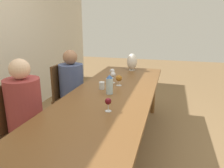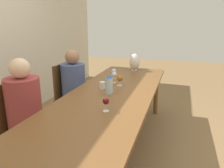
# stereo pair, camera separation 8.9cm
# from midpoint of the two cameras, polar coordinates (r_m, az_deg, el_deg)

# --- Properties ---
(ground_plane) EXTENTS (14.00, 14.00, 0.00)m
(ground_plane) POSITION_cam_midpoint_polar(r_m,az_deg,el_deg) (2.81, -1.34, -17.67)
(ground_plane) COLOR olive
(dining_table) EXTENTS (2.99, 0.95, 0.77)m
(dining_table) POSITION_cam_midpoint_polar(r_m,az_deg,el_deg) (2.49, -1.44, -4.03)
(dining_table) COLOR brown
(dining_table) RESTS_ON ground_plane
(water_bottle) EXTENTS (0.08, 0.08, 0.22)m
(water_bottle) POSITION_cam_midpoint_polar(r_m,az_deg,el_deg) (2.45, -1.70, -0.15)
(water_bottle) COLOR #ADCCD6
(water_bottle) RESTS_ON dining_table
(water_tumbler) EXTENTS (0.07, 0.07, 0.09)m
(water_tumbler) POSITION_cam_midpoint_polar(r_m,az_deg,el_deg) (2.64, -3.64, -0.39)
(water_tumbler) COLOR silver
(water_tumbler) RESTS_ON dining_table
(vase) EXTENTS (0.17, 0.17, 0.28)m
(vase) POSITION_cam_midpoint_polar(r_m,az_deg,el_deg) (3.64, 4.53, 5.82)
(vase) COLOR silver
(vase) RESTS_ON dining_table
(wine_glass_0) EXTENTS (0.06, 0.06, 0.13)m
(wine_glass_0) POSITION_cam_midpoint_polar(r_m,az_deg,el_deg) (1.98, -2.31, -4.68)
(wine_glass_0) COLOR silver
(wine_glass_0) RESTS_ON dining_table
(wine_glass_1) EXTENTS (0.08, 0.08, 0.14)m
(wine_glass_1) POSITION_cam_midpoint_polar(r_m,az_deg,el_deg) (2.77, 0.91, 1.46)
(wine_glass_1) COLOR silver
(wine_glass_1) RESTS_ON dining_table
(wine_glass_2) EXTENTS (0.07, 0.07, 0.15)m
(wine_glass_2) POSITION_cam_midpoint_polar(r_m,az_deg,el_deg) (2.89, -0.60, 2.40)
(wine_glass_2) COLOR silver
(wine_glass_2) RESTS_ON dining_table
(wine_glass_3) EXTENTS (0.07, 0.07, 0.14)m
(wine_glass_3) POSITION_cam_midpoint_polar(r_m,az_deg,el_deg) (3.13, -0.75, 3.32)
(wine_glass_3) COLOR silver
(wine_glass_3) RESTS_ON dining_table
(chair_near) EXTENTS (0.44, 0.44, 0.96)m
(chair_near) POSITION_cam_midpoint_polar(r_m,az_deg,el_deg) (2.50, -23.75, -10.23)
(chair_near) COLOR brown
(chair_near) RESTS_ON ground_plane
(chair_far) EXTENTS (0.44, 0.44, 0.96)m
(chair_far) POSITION_cam_midpoint_polar(r_m,az_deg,el_deg) (3.32, -12.29, -2.73)
(chair_far) COLOR brown
(chair_far) RESTS_ON ground_plane
(person_near) EXTENTS (0.34, 0.34, 1.23)m
(person_near) POSITION_cam_midpoint_polar(r_m,az_deg,el_deg) (2.39, -22.48, -7.50)
(person_near) COLOR #2D2D38
(person_near) RESTS_ON ground_plane
(person_far) EXTENTS (0.35, 0.35, 1.18)m
(person_far) POSITION_cam_midpoint_polar(r_m,az_deg,el_deg) (3.24, -11.01, -0.90)
(person_far) COLOR #2D2D38
(person_far) RESTS_ON ground_plane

